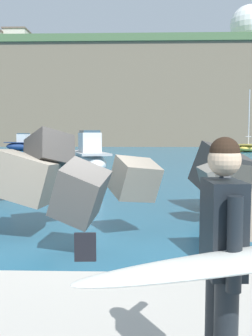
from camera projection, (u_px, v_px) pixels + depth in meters
name	position (u px, v px, depth m)	size (l,w,h in m)	color
ground_plane	(82.00, 248.00, 6.87)	(400.00, 400.00, 0.00)	#235B7A
breakwater_jetty	(33.00, 175.00, 8.67)	(32.60, 7.83, 2.35)	#605B56
surfer_with_board	(232.00, 257.00, 2.37)	(2.11, 1.19, 1.78)	black
boat_near_centre	(22.00, 145.00, 48.10)	(4.52, 3.05, 2.17)	navy
boat_near_right	(248.00, 147.00, 44.74)	(3.76, 4.52, 7.18)	#EAC64C
boat_mid_left	(89.00, 159.00, 20.28)	(3.07, 5.50, 2.23)	white
mooring_buoy_inner	(240.00, 150.00, 43.92)	(0.44, 0.44, 0.44)	yellow
headland_bluff	(94.00, 100.00, 78.65)	(107.57, 34.45, 17.94)	#756651
radar_dome	(249.00, 30.00, 82.26)	(8.11, 8.11, 11.52)	silver
station_building_central	(19.00, 46.00, 83.44)	(4.98, 7.46, 6.26)	beige
station_building_east	(127.00, 51.00, 83.39)	(4.94, 5.41, 4.20)	beige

